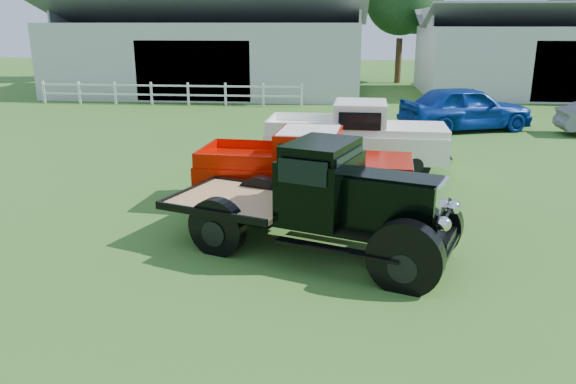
# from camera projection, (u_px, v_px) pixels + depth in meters

# --- Properties ---
(ground) EXTENTS (120.00, 120.00, 0.00)m
(ground) POSITION_uv_depth(u_px,v_px,m) (270.00, 267.00, 10.00)
(ground) COLOR #396723
(shed_left) EXTENTS (18.80, 10.20, 5.60)m
(shed_left) POSITION_uv_depth(u_px,v_px,m) (213.00, 46.00, 34.64)
(shed_left) COLOR #A7A8A6
(shed_left) RESTS_ON ground
(shed_right) EXTENTS (16.80, 9.20, 5.20)m
(shed_right) POSITION_uv_depth(u_px,v_px,m) (560.00, 51.00, 33.63)
(shed_right) COLOR #A7A8A6
(shed_right) RESTS_ON ground
(fence_rail) EXTENTS (14.20, 0.16, 1.20)m
(fence_rail) POSITION_uv_depth(u_px,v_px,m) (170.00, 94.00, 29.66)
(fence_rail) COLOR white
(fence_rail) RESTS_ON ground
(tree_a) EXTENTS (6.30, 6.30, 10.50)m
(tree_a) POSITION_uv_depth(u_px,v_px,m) (88.00, 8.00, 41.66)
(tree_a) COLOR black
(tree_a) RESTS_ON ground
(tree_b) EXTENTS (6.90, 6.90, 11.50)m
(tree_b) POSITION_uv_depth(u_px,v_px,m) (276.00, 1.00, 41.12)
(tree_b) COLOR black
(tree_b) RESTS_ON ground
(tree_c) EXTENTS (5.40, 5.40, 9.00)m
(tree_c) POSITION_uv_depth(u_px,v_px,m) (401.00, 18.00, 39.66)
(tree_c) COLOR black
(tree_c) RESTS_ON ground
(vintage_flatbed) EXTENTS (5.84, 3.86, 2.15)m
(vintage_flatbed) POSITION_uv_depth(u_px,v_px,m) (315.00, 198.00, 10.38)
(vintage_flatbed) COLOR black
(vintage_flatbed) RESTS_ON ground
(red_pickup) EXTENTS (5.24, 2.37, 1.86)m
(red_pickup) POSITION_uv_depth(u_px,v_px,m) (305.00, 168.00, 13.09)
(red_pickup) COLOR #B60D00
(red_pickup) RESTS_ON ground
(white_pickup) EXTENTS (5.46, 2.29, 1.98)m
(white_pickup) POSITION_uv_depth(u_px,v_px,m) (356.00, 137.00, 16.44)
(white_pickup) COLOR white
(white_pickup) RESTS_ON ground
(misc_car_blue) EXTENTS (5.70, 3.77, 1.80)m
(misc_car_blue) POSITION_uv_depth(u_px,v_px,m) (466.00, 108.00, 22.58)
(misc_car_blue) COLOR navy
(misc_car_blue) RESTS_ON ground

